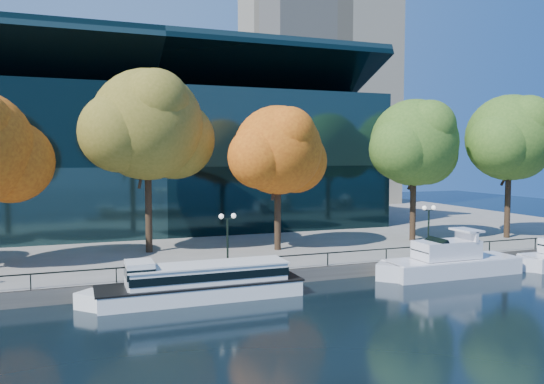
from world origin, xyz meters
name	(u,v)px	position (x,y,z in m)	size (l,w,h in m)	color
ground	(280,296)	(0.00, 0.00, 0.00)	(160.00, 160.00, 0.00)	black
promenade	(179,222)	(0.00, 36.38, 0.50)	(90.00, 67.08, 1.00)	slate
railing	(264,258)	(0.00, 3.25, 1.94)	(88.20, 0.08, 0.99)	black
convention_building	(151,161)	(-4.00, 31.79, 8.51)	(50.00, 24.57, 21.43)	black
office_tower	(316,19)	(28.00, 55.00, 33.02)	(22.50, 22.50, 65.90)	tan
tour_boat	(196,282)	(-5.27, 1.20, 1.14)	(14.17, 3.16, 2.69)	white
cruiser_near	(447,261)	(14.05, 1.19, 1.08)	(11.98, 3.08, 3.47)	silver
tree_2	(150,127)	(-6.44, 13.39, 11.46)	(11.51, 9.44, 15.26)	black
tree_3	(280,152)	(4.09, 10.75, 9.40)	(9.48, 7.78, 12.37)	black
tree_4	(416,145)	(17.97, 10.88, 10.14)	(10.25, 8.41, 13.42)	black
tree_5	(511,140)	(27.79, 9.14, 10.66)	(10.48, 8.59, 14.04)	black
lamp_1	(228,228)	(-2.28, 4.50, 3.98)	(1.26, 0.36, 4.03)	black
lamp_2	(429,218)	(14.80, 4.50, 3.98)	(1.26, 0.36, 4.03)	black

